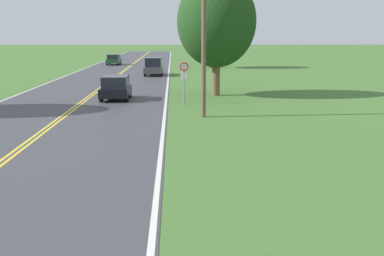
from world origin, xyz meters
TOP-DOWN VIEW (x-y plane):
  - traffic_sign at (6.45, 27.42)m, footprint 0.60×0.10m
  - utility_pole_midground at (7.35, 22.53)m, footprint 1.80×0.24m
  - tree_left_verge at (10.66, 59.62)m, footprint 5.21×5.21m
  - tree_behind_sign at (8.79, 31.51)m, footprint 5.45×5.45m
  - car_black_hatchback_approaching at (2.00, 29.49)m, footprint 1.83×3.50m
  - car_dark_grey_van_mid_near at (3.76, 48.62)m, footprint 1.92×4.56m
  - car_dark_green_hatchback_mid_far at (-2.54, 66.38)m, footprint 1.85×3.67m

SIDE VIEW (x-z plane):
  - car_dark_green_hatchback_mid_far at x=-2.54m, z-range 0.05..1.53m
  - car_black_hatchback_approaching at x=2.00m, z-range 0.04..1.60m
  - car_dark_grey_van_mid_near at x=3.76m, z-range 0.04..1.90m
  - traffic_sign at x=6.45m, z-range 0.66..3.25m
  - utility_pole_midground at x=7.35m, z-range 0.15..7.95m
  - tree_behind_sign at x=8.79m, z-range 0.96..9.20m
  - tree_left_verge at x=10.66m, z-range 1.28..9.87m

